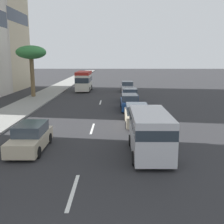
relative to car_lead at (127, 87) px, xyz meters
The scene contains 13 objects.
ground_plane 9.14m from the car_lead, 155.81° to the left, with size 198.00×198.00×0.00m, color #2D2D30.
sidewalk_right 14.61m from the car_lead, 124.71° to the left, with size 162.00×3.83×0.15m, color gray.
lane_stripe_near 34.03m from the car_lead, behind, with size 3.20×0.16×0.01m, color silver.
lane_stripe_mid 23.90m from the car_lead, behind, with size 3.20×0.16×0.01m, color silver.
lane_stripe_far 11.61m from the car_lead, 161.20° to the left, with size 3.20×0.16×0.01m, color silver.
car_lead is the anchor object (origin of this frame).
minibus_second 7.07m from the car_lead, 83.62° to the left, with size 6.33×2.28×3.13m.
van_third 29.39m from the car_lead, behind, with size 5.08×2.15×2.40m.
car_fourth 15.69m from the car_lead, behind, with size 4.73×1.80×1.63m.
car_fifth 9.97m from the car_lead, behind, with size 4.18×1.94×1.61m.
car_sixth 22.29m from the car_lead, behind, with size 4.71×1.90×1.69m.
car_seventh 29.41m from the car_lead, 166.26° to the left, with size 4.32×1.80×1.55m.
palm_tree 15.57m from the car_lead, 117.40° to the left, with size 3.94×3.94×6.77m.
Camera 1 is at (-4.49, -1.67, 5.37)m, focal length 44.71 mm.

